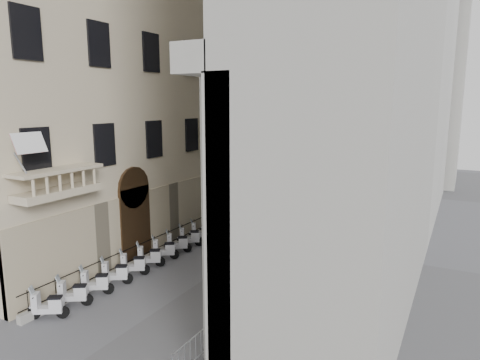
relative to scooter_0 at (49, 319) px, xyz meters
The scene contains 30 objects.
far_building 45.70m from the scooter_0, 85.13° to the left, with size 22.00×10.00×30.00m, color beige.
iron_fence 13.03m from the scooter_0, 92.80° to the left, with size 0.30×28.00×1.40m, color black, non-canonical shape.
blue_awning 22.42m from the scooter_0, 69.60° to the left, with size 1.60×3.00×3.00m, color navy, non-canonical shape.
flag 0.34m from the scooter_0, behind, with size 1.00×1.40×8.20m, color #9E0C11, non-canonical shape.
scooter_0 is the anchor object (origin of this frame).
scooter_1 1.34m from the scooter_0, 90.00° to the left, with size 0.56×1.40×1.50m, color silver, non-canonical shape.
scooter_2 2.67m from the scooter_0, 90.00° to the left, with size 0.56×1.40×1.50m, color silver, non-canonical shape.
scooter_3 4.01m from the scooter_0, 90.00° to the left, with size 0.56×1.40×1.50m, color silver, non-canonical shape.
scooter_4 5.35m from the scooter_0, 90.00° to the left, with size 0.56×1.40×1.50m, color silver, non-canonical shape.
scooter_5 6.68m from the scooter_0, 90.00° to the left, with size 0.56×1.40×1.50m, color silver, non-canonical shape.
scooter_6 8.02m from the scooter_0, 90.00° to the left, with size 0.56×1.40×1.50m, color silver, non-canonical shape.
scooter_7 9.36m from the scooter_0, 90.00° to the left, with size 0.56×1.40×1.50m, color silver, non-canonical shape.
scooter_8 10.69m from the scooter_0, 90.00° to the left, with size 0.56×1.40×1.50m, color silver, non-canonical shape.
scooter_9 12.03m from the scooter_0, 90.00° to the left, with size 0.56×1.40×1.50m, color silver, non-canonical shape.
scooter_10 13.36m from the scooter_0, 90.00° to the left, with size 0.56×1.40×1.50m, color silver, non-canonical shape.
scooter_11 14.70m from the scooter_0, 90.00° to the left, with size 0.56×1.40×1.50m, color silver, non-canonical shape.
scooter_12 16.04m from the scooter_0, 90.00° to the left, with size 0.56×1.40×1.50m, color silver, non-canonical shape.
barrier_1 7.79m from the scooter_0, 19.67° to the left, with size 0.60×2.40×1.10m, color #B2B5BB, non-canonical shape.
barrier_2 8.95m from the scooter_0, 34.93° to the left, with size 0.60×2.40×1.10m, color #B2B5BB, non-canonical shape.
barrier_3 10.58m from the scooter_0, 46.10° to the left, with size 0.60×2.40×1.10m, color #B2B5BB, non-canonical shape.
barrier_4 12.50m from the scooter_0, 54.07° to the left, with size 0.60×2.40×1.10m, color #B2B5BB, non-canonical shape.
barrier_5 14.60m from the scooter_0, 59.84° to the left, with size 0.60×2.40×1.10m, color #B2B5BB, non-canonical shape.
barrier_6 16.81m from the scooter_0, 64.12° to the left, with size 0.60×2.40×1.10m, color #B2B5BB, non-canonical shape.
barrier_7 19.09m from the scooter_0, 67.40° to the left, with size 0.60×2.40×1.10m, color #B2B5BB, non-canonical shape.
security_tent 17.36m from the scooter_0, 89.79° to the left, with size 3.54×3.54×2.87m.
street_lamp 16.26m from the scooter_0, 91.03° to the left, with size 2.36×0.36×7.20m.
info_kiosk 16.69m from the scooter_0, 85.97° to the left, with size 0.37×0.86×1.78m.
pedestrian_a 25.31m from the scooter_0, 78.57° to the left, with size 0.67×0.44×1.84m, color black.
pedestrian_b 20.39m from the scooter_0, 79.46° to the left, with size 0.78×0.60×1.60m, color black.
pedestrian_c 24.75m from the scooter_0, 79.25° to the left, with size 0.91×0.59×1.87m, color black.
Camera 1 is at (11.51, -6.25, 9.13)m, focal length 32.00 mm.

